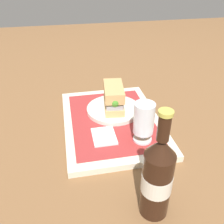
{
  "coord_description": "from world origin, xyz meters",
  "views": [
    {
      "loc": [
        0.69,
        -0.14,
        0.49
      ],
      "look_at": [
        0.0,
        0.0,
        0.05
      ],
      "focal_mm": 40.09,
      "sensor_mm": 36.0,
      "label": 1
    }
  ],
  "objects_px": {
    "plate": "(114,109)",
    "beer_glass": "(144,120)",
    "beer_bottle": "(157,177)",
    "sandwich": "(114,97)"
  },
  "relations": [
    {
      "from": "beer_glass",
      "to": "beer_bottle",
      "type": "relative_size",
      "value": 0.47
    },
    {
      "from": "beer_bottle",
      "to": "beer_glass",
      "type": "bearing_deg",
      "value": 169.21
    },
    {
      "from": "sandwich",
      "to": "beer_glass",
      "type": "bearing_deg",
      "value": 23.74
    },
    {
      "from": "beer_glass",
      "to": "beer_bottle",
      "type": "height_order",
      "value": "beer_bottle"
    },
    {
      "from": "beer_glass",
      "to": "beer_bottle",
      "type": "xyz_separation_m",
      "value": [
        0.22,
        -0.04,
        0.01
      ]
    },
    {
      "from": "sandwich",
      "to": "beer_bottle",
      "type": "xyz_separation_m",
      "value": [
        0.4,
        0.01,
        0.03
      ]
    },
    {
      "from": "plate",
      "to": "beer_glass",
      "type": "distance_m",
      "value": 0.2
    },
    {
      "from": "plate",
      "to": "beer_bottle",
      "type": "bearing_deg",
      "value": 1.27
    },
    {
      "from": "plate",
      "to": "beer_bottle",
      "type": "xyz_separation_m",
      "value": [
        0.4,
        0.01,
        0.08
      ]
    },
    {
      "from": "plate",
      "to": "sandwich",
      "type": "relative_size",
      "value": 1.39
    }
  ]
}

